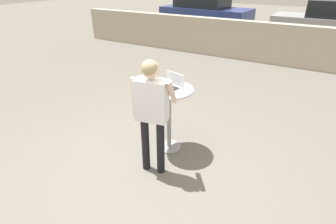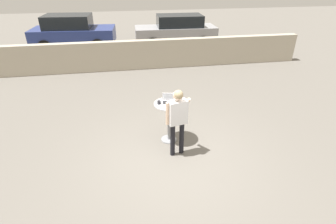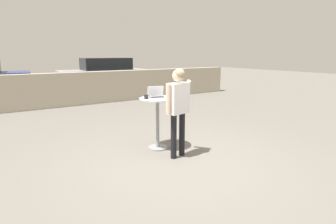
{
  "view_description": "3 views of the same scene",
  "coord_description": "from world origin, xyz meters",
  "px_view_note": "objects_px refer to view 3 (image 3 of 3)",
  "views": [
    {
      "loc": [
        1.81,
        -2.28,
        2.55
      ],
      "look_at": [
        0.27,
        0.38,
        0.93
      ],
      "focal_mm": 28.0,
      "sensor_mm": 36.0,
      "label": 1
    },
    {
      "loc": [
        -0.97,
        -4.7,
        3.89
      ],
      "look_at": [
        -0.09,
        0.33,
        1.09
      ],
      "focal_mm": 28.0,
      "sensor_mm": 36.0,
      "label": 2
    },
    {
      "loc": [
        -2.58,
        -3.63,
        1.92
      ],
      "look_at": [
        -0.03,
        0.35,
        0.86
      ],
      "focal_mm": 28.0,
      "sensor_mm": 36.0,
      "label": 3
    }
  ],
  "objects_px": {
    "laptop": "(157,95)",
    "coffee_mug": "(146,97)",
    "parked_car_near_street": "(104,74)",
    "cafe_table": "(158,113)",
    "standing_person": "(178,102)"
  },
  "relations": [
    {
      "from": "laptop",
      "to": "cafe_table",
      "type": "bearing_deg",
      "value": -103.16
    },
    {
      "from": "parked_car_near_street",
      "to": "coffee_mug",
      "type": "bearing_deg",
      "value": -104.16
    },
    {
      "from": "standing_person",
      "to": "laptop",
      "type": "bearing_deg",
      "value": 96.49
    },
    {
      "from": "cafe_table",
      "to": "coffee_mug",
      "type": "bearing_deg",
      "value": 175.59
    },
    {
      "from": "parked_car_near_street",
      "to": "standing_person",
      "type": "bearing_deg",
      "value": -101.5
    },
    {
      "from": "laptop",
      "to": "coffee_mug",
      "type": "height_order",
      "value": "laptop"
    },
    {
      "from": "coffee_mug",
      "to": "parked_car_near_street",
      "type": "height_order",
      "value": "parked_car_near_street"
    },
    {
      "from": "laptop",
      "to": "parked_car_near_street",
      "type": "bearing_deg",
      "value": 77.27
    },
    {
      "from": "cafe_table",
      "to": "laptop",
      "type": "xyz_separation_m",
      "value": [
        0.01,
        0.05,
        0.36
      ]
    },
    {
      "from": "laptop",
      "to": "standing_person",
      "type": "bearing_deg",
      "value": -83.51
    },
    {
      "from": "standing_person",
      "to": "coffee_mug",
      "type": "bearing_deg",
      "value": 117.63
    },
    {
      "from": "coffee_mug",
      "to": "standing_person",
      "type": "bearing_deg",
      "value": -62.37
    },
    {
      "from": "cafe_table",
      "to": "parked_car_near_street",
      "type": "xyz_separation_m",
      "value": [
        2.08,
        9.22,
        0.12
      ]
    },
    {
      "from": "cafe_table",
      "to": "standing_person",
      "type": "relative_size",
      "value": 0.63
    },
    {
      "from": "coffee_mug",
      "to": "parked_car_near_street",
      "type": "distance_m",
      "value": 9.49
    }
  ]
}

